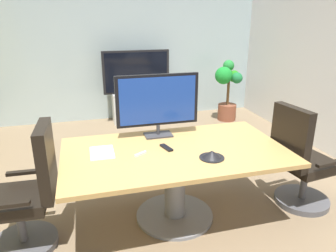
{
  "coord_description": "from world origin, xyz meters",
  "views": [
    {
      "loc": [
        -0.7,
        -2.79,
        1.91
      ],
      "look_at": [
        0.08,
        0.05,
        0.87
      ],
      "focal_mm": 34.1,
      "sensor_mm": 36.0,
      "label": 1
    }
  ],
  "objects_px": {
    "conference_table": "(175,167)",
    "potted_plant": "(227,87)",
    "office_chair_left": "(29,199)",
    "office_chair_right": "(300,165)",
    "tv_monitor": "(158,102)",
    "remote_control": "(166,148)",
    "wall_display_unit": "(137,98)",
    "conference_phone": "(212,155)"
  },
  "relations": [
    {
      "from": "conference_table",
      "to": "office_chair_right",
      "type": "height_order",
      "value": "office_chair_right"
    },
    {
      "from": "office_chair_left",
      "to": "wall_display_unit",
      "type": "bearing_deg",
      "value": 157.07
    },
    {
      "from": "conference_table",
      "to": "potted_plant",
      "type": "distance_m",
      "value": 3.24
    },
    {
      "from": "potted_plant",
      "to": "remote_control",
      "type": "relative_size",
      "value": 6.52
    },
    {
      "from": "office_chair_left",
      "to": "tv_monitor",
      "type": "distance_m",
      "value": 1.45
    },
    {
      "from": "potted_plant",
      "to": "conference_table",
      "type": "bearing_deg",
      "value": -123.75
    },
    {
      "from": "conference_phone",
      "to": "remote_control",
      "type": "relative_size",
      "value": 1.29
    },
    {
      "from": "conference_table",
      "to": "office_chair_left",
      "type": "height_order",
      "value": "office_chair_left"
    },
    {
      "from": "conference_table",
      "to": "potted_plant",
      "type": "xyz_separation_m",
      "value": [
        1.8,
        2.69,
        0.08
      ]
    },
    {
      "from": "potted_plant",
      "to": "office_chair_right",
      "type": "bearing_deg",
      "value": -100.3
    },
    {
      "from": "tv_monitor",
      "to": "remote_control",
      "type": "relative_size",
      "value": 4.94
    },
    {
      "from": "office_chair_left",
      "to": "remote_control",
      "type": "xyz_separation_m",
      "value": [
        1.22,
        0.13,
        0.27
      ]
    },
    {
      "from": "tv_monitor",
      "to": "potted_plant",
      "type": "height_order",
      "value": "tv_monitor"
    },
    {
      "from": "office_chair_left",
      "to": "potted_plant",
      "type": "distance_m",
      "value": 4.15
    },
    {
      "from": "conference_table",
      "to": "remote_control",
      "type": "bearing_deg",
      "value": 142.97
    },
    {
      "from": "office_chair_right",
      "to": "conference_table",
      "type": "bearing_deg",
      "value": 76.69
    },
    {
      "from": "remote_control",
      "to": "tv_monitor",
      "type": "bearing_deg",
      "value": 73.38
    },
    {
      "from": "tv_monitor",
      "to": "potted_plant",
      "type": "distance_m",
      "value": 2.98
    },
    {
      "from": "office_chair_left",
      "to": "wall_display_unit",
      "type": "xyz_separation_m",
      "value": [
        1.47,
        3.14,
        -0.01
      ]
    },
    {
      "from": "conference_phone",
      "to": "remote_control",
      "type": "distance_m",
      "value": 0.45
    },
    {
      "from": "wall_display_unit",
      "to": "tv_monitor",
      "type": "bearing_deg",
      "value": -95.25
    },
    {
      "from": "conference_table",
      "to": "remote_control",
      "type": "distance_m",
      "value": 0.2
    },
    {
      "from": "office_chair_left",
      "to": "office_chair_right",
      "type": "bearing_deg",
      "value": 90.79
    },
    {
      "from": "office_chair_left",
      "to": "office_chair_right",
      "type": "xyz_separation_m",
      "value": [
        2.57,
        -0.06,
        0.0
      ]
    },
    {
      "from": "conference_table",
      "to": "office_chair_left",
      "type": "distance_m",
      "value": 1.29
    },
    {
      "from": "potted_plant",
      "to": "remote_control",
      "type": "height_order",
      "value": "potted_plant"
    },
    {
      "from": "office_chair_right",
      "to": "wall_display_unit",
      "type": "distance_m",
      "value": 3.39
    },
    {
      "from": "office_chair_left",
      "to": "remote_control",
      "type": "distance_m",
      "value": 1.25
    },
    {
      "from": "conference_table",
      "to": "tv_monitor",
      "type": "xyz_separation_m",
      "value": [
        -0.06,
        0.41,
        0.53
      ]
    },
    {
      "from": "tv_monitor",
      "to": "office_chair_left",
      "type": "bearing_deg",
      "value": -158.55
    },
    {
      "from": "tv_monitor",
      "to": "remote_control",
      "type": "xyz_separation_m",
      "value": [
        -0.01,
        -0.35,
        -0.35
      ]
    },
    {
      "from": "tv_monitor",
      "to": "potted_plant",
      "type": "relative_size",
      "value": 0.76
    },
    {
      "from": "office_chair_right",
      "to": "tv_monitor",
      "type": "distance_m",
      "value": 1.58
    },
    {
      "from": "office_chair_right",
      "to": "conference_phone",
      "type": "bearing_deg",
      "value": 89.25
    },
    {
      "from": "office_chair_right",
      "to": "office_chair_left",
      "type": "bearing_deg",
      "value": 81.18
    },
    {
      "from": "tv_monitor",
      "to": "conference_phone",
      "type": "bearing_deg",
      "value": -63.95
    },
    {
      "from": "conference_phone",
      "to": "office_chair_left",
      "type": "bearing_deg",
      "value": 173.35
    },
    {
      "from": "office_chair_left",
      "to": "potted_plant",
      "type": "relative_size",
      "value": 0.98
    },
    {
      "from": "office_chair_right",
      "to": "conference_phone",
      "type": "distance_m",
      "value": 1.08
    },
    {
      "from": "office_chair_left",
      "to": "conference_phone",
      "type": "height_order",
      "value": "office_chair_left"
    },
    {
      "from": "conference_table",
      "to": "potted_plant",
      "type": "relative_size",
      "value": 1.85
    },
    {
      "from": "office_chair_right",
      "to": "wall_display_unit",
      "type": "relative_size",
      "value": 0.83
    }
  ]
}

